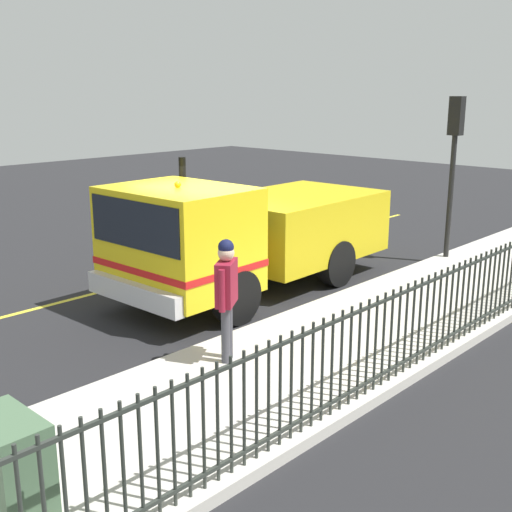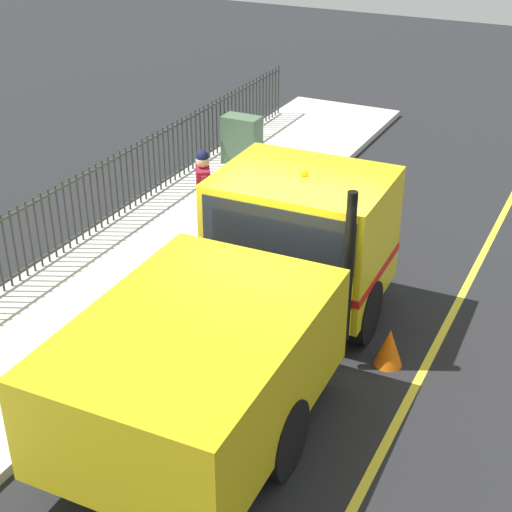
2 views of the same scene
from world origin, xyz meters
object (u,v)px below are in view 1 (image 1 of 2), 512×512
worker_standing (226,287)px  utility_cabinet (10,474)px  work_truck (240,231)px  traffic_cone (155,273)px  traffic_light_near (454,144)px

worker_standing → utility_cabinet: bearing=164.9°
work_truck → traffic_cone: size_ratio=11.03×
worker_standing → traffic_light_near: bearing=-29.2°
work_truck → traffic_cone: bearing=26.4°
traffic_light_near → traffic_cone: bearing=63.7°
worker_standing → traffic_light_near: 7.84m
traffic_light_near → utility_cabinet: (1.83, -11.56, -2.07)m
traffic_light_near → work_truck: bearing=74.1°
utility_cabinet → work_truck: bearing=119.2°
worker_standing → traffic_cone: 4.50m
work_truck → traffic_light_near: size_ratio=1.73×
utility_cabinet → traffic_cone: (-5.28, 5.69, -0.40)m
worker_standing → work_truck: bearing=8.5°
work_truck → utility_cabinet: (3.66, -6.55, -0.59)m
worker_standing → utility_cabinet: worker_standing is taller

